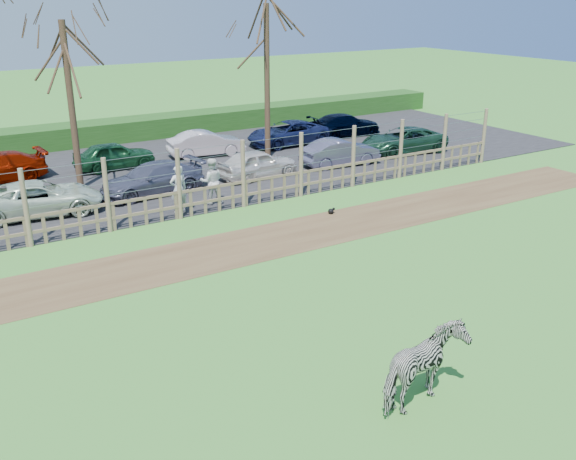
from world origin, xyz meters
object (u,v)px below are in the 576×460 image
visitor_b (212,181)px  car_6 (403,140)px  car_2 (39,198)px  car_13 (345,125)px  tree_right (267,44)px  tree_mid (67,65)px  zebra (424,368)px  car_3 (152,179)px  car_4 (257,164)px  crow (331,211)px  car_11 (206,143)px  car_10 (114,155)px  car_5 (340,152)px  car_12 (288,133)px  visitor_a (179,189)px

visitor_b → car_6: bearing=-149.5°
car_2 → car_13: bearing=-66.3°
tree_right → tree_mid: bearing=-176.8°
zebra → car_3: size_ratio=0.46×
tree_mid → car_13: tree_mid is taller
visitor_b → car_13: bearing=-129.6°
car_3 → car_4: bearing=82.9°
crow → car_3: bearing=129.3°
zebra → car_11: (4.97, 20.33, -0.16)m
car_2 → car_10: 6.46m
car_5 → crow: bearing=146.3°
car_4 → car_10: size_ratio=1.00×
car_2 → car_5: size_ratio=1.19×
car_4 → car_12: bearing=-48.7°
car_5 → car_11: bearing=47.3°
tree_mid → car_4: size_ratio=1.94×
crow → car_3: (-4.56, 5.57, 0.53)m
tree_mid → car_12: 12.22m
tree_mid → crow: size_ratio=25.01×
visitor_a → car_5: visitor_a is taller
tree_right → car_13: bearing=18.6°
zebra → car_12: zebra is taller
zebra → car_6: 20.82m
tree_mid → car_3: bearing=-46.7°
car_4 → car_13: bearing=-64.6°
tree_mid → tree_right: size_ratio=0.93×
tree_right → car_12: size_ratio=1.70×
car_2 → zebra: bearing=-159.3°
visitor_a → crow: bearing=145.7°
crow → car_10: car_10 is taller
car_5 → car_12: size_ratio=0.84×
car_10 → tree_mid: bearing=135.1°
tree_mid → car_12: (11.23, 2.29, -4.23)m
visitor_b → car_11: (3.01, 6.97, -0.26)m
car_11 → tree_mid: bearing=116.4°
car_10 → visitor_b: bearing=-169.7°
car_10 → car_11: (4.48, 0.03, 0.00)m
crow → car_12: bearing=66.2°
car_4 → car_11: (-0.21, 4.67, 0.00)m
tree_mid → car_13: size_ratio=1.65×
visitor_b → car_6: size_ratio=0.40×
car_5 → car_12: 4.83m
car_2 → car_5: bearing=-82.7°
visitor_a → crow: 5.47m
car_6 → car_5: bearing=-78.1°
zebra → car_11: 20.93m
car_12 → visitor_a: bearing=-53.4°
tree_mid → car_12: tree_mid is taller
car_4 → car_13: same height
zebra → visitor_a: (0.54, 13.08, 0.10)m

